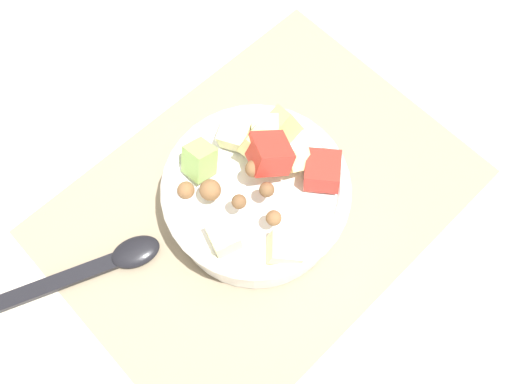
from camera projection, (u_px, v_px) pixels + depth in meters
ground_plane at (260, 202)px, 0.67m from camera, size 2.40×2.40×0.00m
placemat at (260, 201)px, 0.66m from camera, size 0.48×0.35×0.01m
salad_bowl at (256, 194)px, 0.62m from camera, size 0.21×0.21×0.13m
serving_spoon at (101, 265)px, 0.62m from camera, size 0.20×0.10×0.01m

